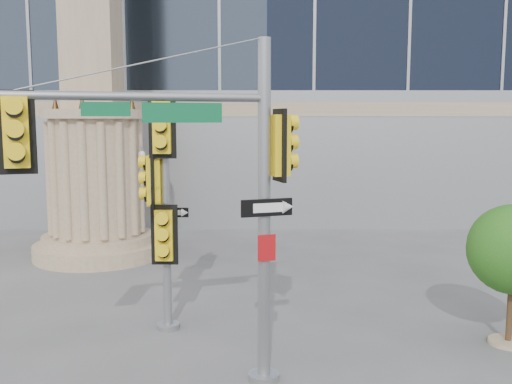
{
  "coord_description": "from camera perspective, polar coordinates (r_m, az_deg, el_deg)",
  "views": [
    {
      "loc": [
        -0.57,
        -10.58,
        4.76
      ],
      "look_at": [
        -0.51,
        2.0,
        3.16
      ],
      "focal_mm": 40.0,
      "sensor_mm": 36.0,
      "label": 1
    }
  ],
  "objects": [
    {
      "name": "secondary_signal_pole",
      "position": [
        12.73,
        -9.38,
        -0.18
      ],
      "size": [
        0.91,
        0.69,
        5.35
      ],
      "rotation": [
        0.0,
        0.0,
        -0.02
      ],
      "color": "slate",
      "rests_on": "ground"
    },
    {
      "name": "main_signal_pole",
      "position": [
        9.73,
        -5.38,
        1.64
      ],
      "size": [
        4.63,
        1.85,
        6.16
      ],
      "rotation": [
        0.0,
        0.0,
        0.31
      ],
      "color": "slate",
      "rests_on": "ground"
    },
    {
      "name": "ground",
      "position": [
        11.61,
        2.68,
        -16.97
      ],
      "size": [
        120.0,
        120.0,
        0.0
      ],
      "primitive_type": "plane",
      "color": "#545456",
      "rests_on": "ground"
    },
    {
      "name": "monument",
      "position": [
        20.33,
        -15.96,
        9.09
      ],
      "size": [
        4.4,
        4.4,
        16.6
      ],
      "color": "#9E836B",
      "rests_on": "ground"
    }
  ]
}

